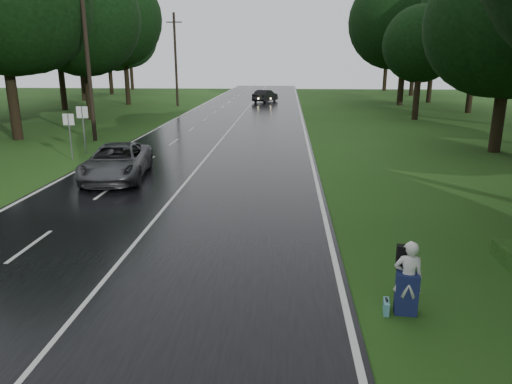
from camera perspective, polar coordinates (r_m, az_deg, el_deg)
The scene contains 17 objects.
ground at distance 12.45m, azimuth -17.82°, elevation -10.24°, with size 160.00×160.00×0.00m, color #224815.
road at distance 31.13m, azimuth -4.51°, elevation 5.93°, with size 12.00×140.00×0.04m, color black.
lane_center at distance 31.13m, azimuth -4.51°, elevation 5.98°, with size 0.12×140.00×0.01m, color silver.
grey_car at distance 22.38m, azimuth -16.49°, elevation 3.54°, with size 2.57×5.58×1.55m, color #424346.
far_car at distance 61.59m, azimuth 1.13°, elevation 11.55°, with size 1.62×4.64×1.53m, color black.
hitchhiker at distance 10.69m, azimuth 17.85°, elevation -10.11°, with size 0.65×0.59×1.67m.
suitcase at distance 10.86m, azimuth 15.46°, elevation -13.21°, with size 0.12×0.40×0.28m, color #5599A3.
utility_pole_mid at distance 33.85m, azimuth -18.86°, elevation 5.89°, with size 1.80×0.28×10.33m, color black, non-canonical shape.
utility_pole_far at distance 57.35m, azimuth -9.44°, elevation 10.23°, with size 1.80×0.28×10.40m, color black, non-canonical shape.
road_sign_a at distance 27.63m, azimuth -21.28°, elevation 3.61°, with size 0.60×0.10×2.52m, color white, non-canonical shape.
road_sign_b at distance 29.22m, azimuth -19.84°, elevation 4.36°, with size 0.66×0.10×2.73m, color white, non-canonical shape.
tree_left_d at distance 36.43m, azimuth -26.79°, elevation 5.69°, with size 10.31×10.31×16.11m, color black, non-canonical shape.
tree_left_e at distance 46.41m, azimuth -19.34°, elevation 8.31°, with size 9.68×9.68×15.12m, color black, non-canonical shape.
tree_left_f at distance 60.58m, azimuth -15.14°, elevation 10.19°, with size 11.04×11.04×17.26m, color black, non-canonical shape.
tree_right_d at distance 31.47m, azimuth 26.80°, elevation 4.36°, with size 7.99×7.99×12.49m, color black, non-canonical shape.
tree_right_e at distance 46.03m, azimuth 18.61°, elevation 8.32°, with size 7.77×7.77×12.14m, color black, non-canonical shape.
tree_right_f at distance 60.12m, azimuth 16.95°, elevation 10.01°, with size 10.45×10.45×16.32m, color black, non-canonical shape.
Camera 1 is at (4.44, -10.36, 5.29)m, focal length 33.08 mm.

